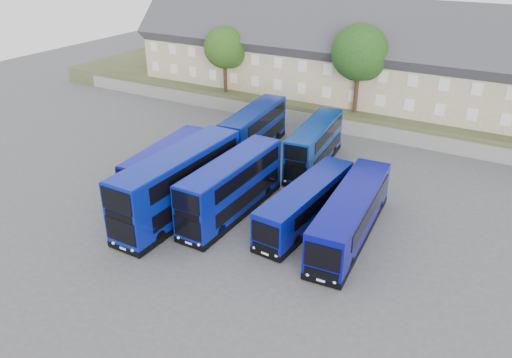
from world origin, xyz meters
The scene contains 13 objects.
ground centered at (0.00, 0.00, 0.00)m, with size 120.00×120.00×0.00m, color #4C4C52.
retaining_wall centered at (0.00, 24.00, 0.75)m, with size 70.00×0.40×1.50m, color slate.
earth_bank centered at (0.00, 34.00, 1.00)m, with size 80.00×20.00×2.00m, color #434828.
terrace_row centered at (6.00, 30.00, 6.60)m, with size 66.00×10.40×11.20m.
dd_front_left centered at (-6.36, 4.44, 1.91)m, with size 3.09×9.99×3.90m.
dd_front_mid centered at (-3.08, 1.80, 2.42)m, with size 2.98×12.41×4.92m.
dd_front_right centered at (0.26, 3.76, 2.13)m, with size 2.59×10.95×4.34m.
dd_rear_left centered at (-4.32, 14.98, 2.06)m, with size 3.38×10.73×4.20m.
dd_rear_right centered at (2.13, 14.69, 1.96)m, with size 3.28×10.23×4.00m.
coach_east_a centered at (5.63, 5.33, 1.49)m, with size 3.06×11.26×3.04m.
coach_east_b centered at (9.10, 5.09, 1.64)m, with size 3.45×12.39×3.35m.
tree_west centered at (-13.85, 25.10, 7.05)m, with size 4.80×4.80×7.65m.
tree_mid centered at (2.15, 25.60, 8.07)m, with size 5.76×5.76×9.18m.
Camera 1 is at (18.15, -23.83, 19.11)m, focal length 35.00 mm.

